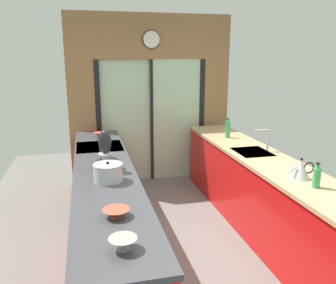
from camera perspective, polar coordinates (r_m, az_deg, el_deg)
ground_plane at (r=4.42m, az=2.03°, el=-13.85°), size 5.04×7.60×0.02m
back_wall_unit at (r=5.69m, az=-2.77°, el=8.64°), size 2.64×0.12×2.70m
left_counter_run at (r=3.66m, az=-10.00°, el=-12.00°), size 0.62×3.80×0.92m
right_counter_run at (r=4.30m, az=15.09°, el=-8.28°), size 0.62×3.80×0.92m
sink_faucet at (r=4.38m, az=15.78°, el=0.86°), size 0.19×0.02×0.27m
oven_range at (r=4.70m, az=-10.91°, el=-6.18°), size 0.60×0.60×0.92m
mixing_bowl_near at (r=2.19m, az=-7.41°, el=-16.18°), size 0.18×0.18×0.08m
mixing_bowl_mid at (r=2.59m, az=-8.55°, el=-11.39°), size 0.20×0.20×0.06m
mixing_bowl_far at (r=5.00m, az=-11.25°, el=1.12°), size 0.16×0.16×0.08m
knife_block at (r=4.00m, az=-10.61°, el=-1.10°), size 0.08×0.14×0.28m
stand_mixer at (r=3.57m, az=-10.25°, el=-2.08°), size 0.17×0.27×0.42m
stock_pot at (r=3.28m, az=-9.81°, el=-4.97°), size 0.27×0.27×0.19m
kettle at (r=3.53m, az=21.00°, el=-4.22°), size 0.27×0.18×0.21m
soap_bottle_near at (r=3.34m, az=23.24°, el=-5.33°), size 0.07×0.07×0.23m
soap_bottle_far at (r=4.99m, az=9.78°, el=2.07°), size 0.07×0.07×0.28m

